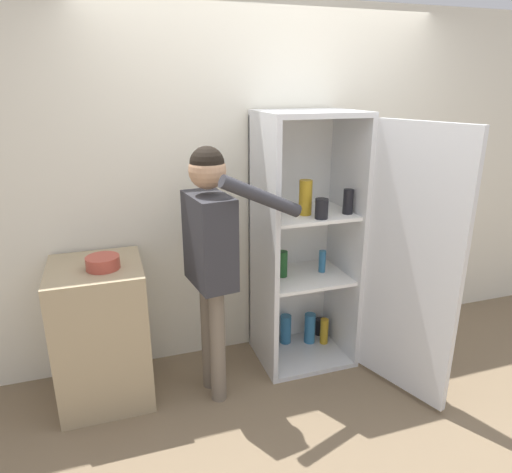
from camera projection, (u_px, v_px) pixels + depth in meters
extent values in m
plane|color=#7A664C|center=(317.00, 414.00, 2.91)|extent=(12.00, 12.00, 0.00)
cube|color=silver|center=(267.00, 187.00, 3.39)|extent=(7.00, 0.06, 2.55)
cube|color=silver|center=(301.00, 352.00, 3.54)|extent=(0.67, 0.56, 0.04)
cube|color=silver|center=(310.00, 113.00, 2.97)|extent=(0.67, 0.56, 0.04)
cube|color=white|center=(291.00, 233.00, 3.50)|extent=(0.67, 0.03, 1.77)
cube|color=silver|center=(263.00, 248.00, 3.16)|extent=(0.04, 0.56, 1.77)
cube|color=silver|center=(345.00, 239.00, 3.35)|extent=(0.04, 0.56, 1.77)
cube|color=white|center=(304.00, 276.00, 3.34)|extent=(0.60, 0.49, 0.02)
cube|color=white|center=(306.00, 214.00, 3.19)|extent=(0.60, 0.49, 0.02)
cube|color=silver|center=(412.00, 265.00, 2.86)|extent=(0.26, 0.65, 1.77)
cylinder|color=#B78C1E|center=(305.00, 197.00, 3.09)|extent=(0.09, 0.09, 0.24)
cylinder|color=#1E5123|center=(282.00, 264.00, 3.28)|extent=(0.07, 0.07, 0.19)
cylinder|color=teal|center=(310.00, 328.00, 3.62)|extent=(0.09, 0.09, 0.24)
cylinder|color=black|center=(322.00, 209.00, 3.01)|extent=(0.09, 0.09, 0.14)
cylinder|color=teal|center=(322.00, 261.00, 3.37)|extent=(0.05, 0.05, 0.17)
cylinder|color=teal|center=(286.00, 329.00, 3.62)|extent=(0.09, 0.09, 0.23)
cylinder|color=#B78C1E|center=(324.00, 331.00, 3.61)|extent=(0.06, 0.06, 0.21)
cylinder|color=black|center=(320.00, 326.00, 3.76)|extent=(0.08, 0.08, 0.14)
cylinder|color=black|center=(348.00, 202.00, 3.12)|extent=(0.07, 0.07, 0.17)
cylinder|color=#726656|center=(209.00, 334.00, 3.07)|extent=(0.10, 0.10, 0.81)
cylinder|color=#726656|center=(218.00, 345.00, 2.93)|extent=(0.10, 0.10, 0.81)
cube|color=#2D2D33|center=(210.00, 240.00, 2.78)|extent=(0.27, 0.42, 0.57)
sphere|color=tan|center=(207.00, 170.00, 2.64)|extent=(0.22, 0.22, 0.22)
sphere|color=black|center=(207.00, 164.00, 2.63)|extent=(0.20, 0.20, 0.20)
cylinder|color=#2D2D33|center=(198.00, 235.00, 2.98)|extent=(0.08, 0.08, 0.54)
cylinder|color=#2D2D33|center=(262.00, 197.00, 2.60)|extent=(0.53, 0.15, 0.30)
cube|color=tan|center=(102.00, 333.00, 2.96)|extent=(0.57, 0.59, 0.93)
cylinder|color=#B24738|center=(103.00, 263.00, 2.76)|extent=(0.20, 0.20, 0.08)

